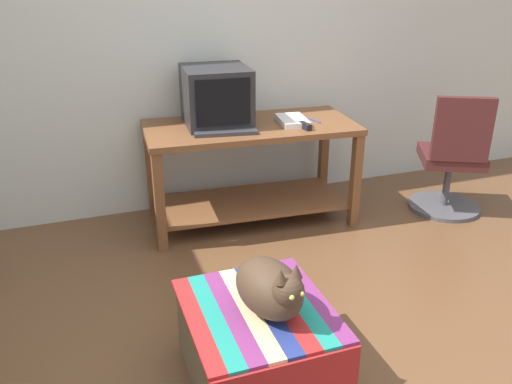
% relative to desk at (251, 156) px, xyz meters
% --- Properties ---
extents(ground_plane, '(14.00, 14.00, 0.00)m').
position_rel_desk_xyz_m(ground_plane, '(-0.21, -1.60, -0.48)').
color(ground_plane, brown).
extents(back_wall, '(8.00, 0.10, 2.60)m').
position_rel_desk_xyz_m(back_wall, '(-0.21, 0.45, 0.82)').
color(back_wall, silver).
rests_on(back_wall, ground_plane).
extents(desk, '(1.45, 0.75, 0.70)m').
position_rel_desk_xyz_m(desk, '(0.00, 0.00, 0.00)').
color(desk, brown).
rests_on(desk, ground_plane).
extents(tv_monitor, '(0.45, 0.47, 0.38)m').
position_rel_desk_xyz_m(tv_monitor, '(-0.21, 0.09, 0.41)').
color(tv_monitor, '#28282B').
rests_on(tv_monitor, desk).
extents(keyboard, '(0.42, 0.21, 0.02)m').
position_rel_desk_xyz_m(keyboard, '(-0.21, -0.13, 0.23)').
color(keyboard, '#333338').
rests_on(keyboard, desk).
extents(book, '(0.21, 0.30, 0.04)m').
position_rel_desk_xyz_m(book, '(0.28, -0.07, 0.24)').
color(book, white).
rests_on(book, desk).
extents(ottoman_with_blanket, '(0.60, 0.68, 0.37)m').
position_rel_desk_xyz_m(ottoman_with_blanket, '(-0.49, -1.53, -0.29)').
color(ottoman_with_blanket, '#7A664C').
rests_on(ottoman_with_blanket, ground_plane).
extents(cat, '(0.36, 0.42, 0.29)m').
position_rel_desk_xyz_m(cat, '(-0.45, -1.57, 0.01)').
color(cat, '#473323').
rests_on(cat, ottoman_with_blanket).
extents(office_chair, '(0.56, 0.56, 0.89)m').
position_rel_desk_xyz_m(office_chair, '(1.40, -0.37, -0.09)').
color(office_chair, '#4C4C51').
rests_on(office_chair, ground_plane).
extents(stapler, '(0.05, 0.11, 0.04)m').
position_rel_desk_xyz_m(stapler, '(0.30, -0.22, 0.24)').
color(stapler, black).
rests_on(stapler, desk).
extents(pen, '(0.04, 0.14, 0.01)m').
position_rel_desk_xyz_m(pen, '(0.44, -0.06, 0.23)').
color(pen, '#2351B2').
rests_on(pen, desk).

